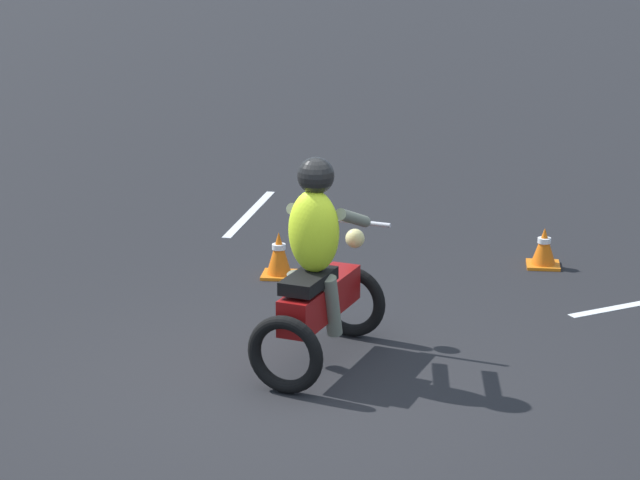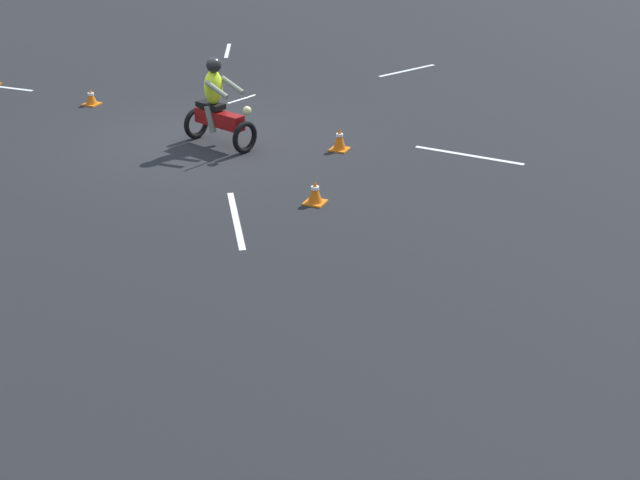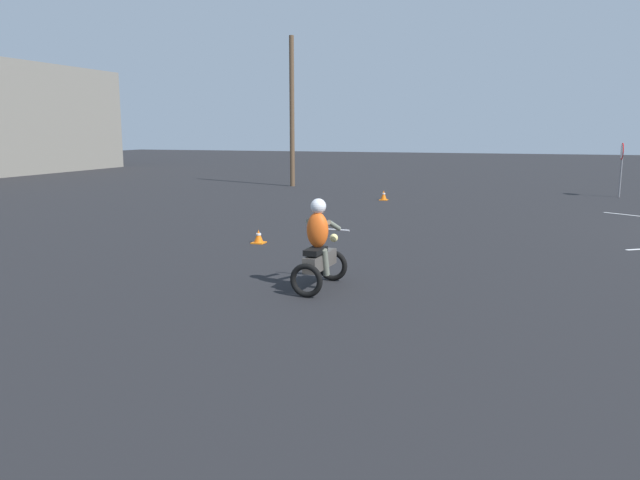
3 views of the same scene
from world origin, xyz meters
The scene contains 6 objects.
motorcycle_rider_background centered at (-8.88, 9.83, 0.73)m, with size 1.53×0.72×1.66m.
stop_sign centered at (9.97, 2.49, 1.63)m, with size 0.70×0.08×2.30m.
traffic_cone_near_left centered at (-4.96, 12.75, 0.17)m, with size 0.32×0.32×0.34m.
traffic_cone_far_center centered at (5.70, 11.84, 0.19)m, with size 0.32×0.32×0.40m.
lane_stripe_ne centered at (3.86, 2.95, 0.00)m, with size 0.10×1.74×0.01m, color silver.
utility_pole_near centered at (10.62, 17.68, 3.72)m, with size 0.24×0.24×7.44m, color brown.
Camera 3 is at (-19.34, 6.40, 2.86)m, focal length 35.00 mm.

